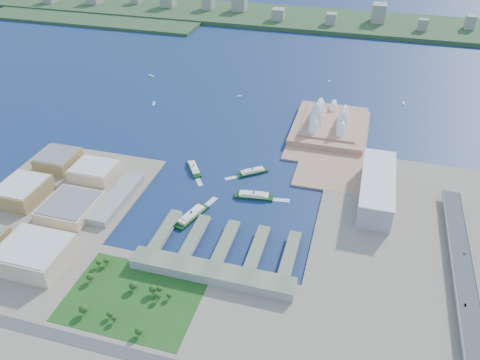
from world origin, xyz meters
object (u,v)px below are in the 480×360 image
(opera_house, at_px, (331,114))
(ferry_b, at_px, (253,171))
(toaster_building, at_px, (377,188))
(ferry_c, at_px, (192,214))
(car_b, at_px, (465,305))
(car_c, at_px, (465,253))
(ferry_d, at_px, (254,194))
(ferry_a, at_px, (194,167))

(opera_house, distance_m, ferry_b, 208.99)
(opera_house, xyz_separation_m, toaster_building, (90.00, -200.00, -11.50))
(ferry_c, distance_m, car_b, 353.51)
(car_c, bearing_deg, toaster_building, -44.16)
(toaster_building, height_order, car_c, toaster_building)
(toaster_building, height_order, ferry_d, toaster_building)
(toaster_building, distance_m, ferry_b, 191.71)
(ferry_b, height_order, ferry_c, ferry_c)
(opera_house, relative_size, ferry_a, 3.54)
(toaster_building, xyz_separation_m, car_b, (101.00, -191.78, -5.00))
(ferry_c, bearing_deg, ferry_b, -94.13)
(car_b, bearing_deg, opera_house, 115.99)
(ferry_b, bearing_deg, opera_house, 113.94)
(ferry_d, height_order, car_b, car_b)
(ferry_d, bearing_deg, car_c, -109.13)
(ferry_d, distance_m, car_b, 310.76)
(ferry_d, distance_m, car_c, 288.04)
(ferry_b, relative_size, car_c, 11.69)
(ferry_c, height_order, car_c, car_c)
(opera_house, distance_m, ferry_c, 350.13)
(ferry_c, bearing_deg, ferry_a, -53.06)
(toaster_building, bearing_deg, ferry_a, 179.49)
(opera_house, xyz_separation_m, ferry_b, (-100.15, -181.39, -27.26))
(toaster_building, xyz_separation_m, ferry_a, (-283.67, 2.55, -15.69))
(car_c, bearing_deg, ferry_a, -15.43)
(opera_house, bearing_deg, ferry_d, -108.61)
(car_b, height_order, car_c, car_b)
(ferry_a, xyz_separation_m, ferry_c, (40.07, -116.09, 0.97))
(car_b, bearing_deg, ferry_a, 153.20)
(car_c, bearing_deg, car_b, 84.68)
(opera_house, height_order, toaster_building, opera_house)
(ferry_b, height_order, car_c, car_c)
(ferry_c, relative_size, ferry_d, 1.07)
(toaster_building, bearing_deg, ferry_d, -165.70)
(ferry_d, bearing_deg, ferry_c, 127.57)
(opera_house, distance_m, car_c, 365.25)
(ferry_a, distance_m, car_c, 407.49)
(opera_house, distance_m, ferry_a, 277.91)
(ferry_a, bearing_deg, car_b, -60.27)
(ferry_a, height_order, ferry_b, ferry_a)
(ferry_c, xyz_separation_m, ferry_d, (71.49, 69.67, -0.36))
(ferry_a, relative_size, ferry_d, 0.89)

